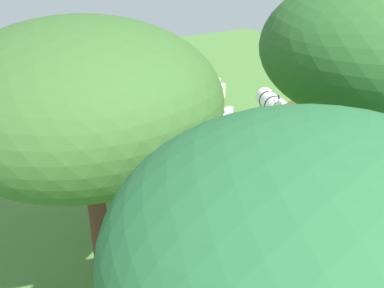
{
  "coord_description": "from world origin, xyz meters",
  "views": [
    {
      "loc": [
        7.33,
        9.89,
        6.12
      ],
      "look_at": [
        1.0,
        0.83,
        1.0
      ],
      "focal_mm": 38.95,
      "sensor_mm": 36.0,
      "label": 1
    }
  ],
  "objects": [
    {
      "name": "acacia_tree_behind_hut",
      "position": [
        1.72,
        6.61,
        4.87
      ],
      "size": [
        3.52,
        3.52,
        5.94
      ],
      "color": "#582C23",
      "rests_on": "ground_plane"
    },
    {
      "name": "zebra_nearest_camera",
      "position": [
        -3.36,
        -0.31,
        1.05
      ],
      "size": [
        1.35,
        2.14,
        1.59
      ],
      "rotation": [
        0.0,
        0.0,
        5.82
      ],
      "color": "silver",
      "rests_on": "ground_plane"
    },
    {
      "name": "zebra_toward_hut",
      "position": [
        -0.14,
        0.19,
        0.97
      ],
      "size": [
        2.09,
        0.99,
        1.51
      ],
      "rotation": [
        0.0,
        0.0,
        1.84
      ],
      "color": "silver",
      "rests_on": "ground_plane"
    },
    {
      "name": "guest_behind_table",
      "position": [
        3.09,
        0.51,
        0.94
      ],
      "size": [
        0.39,
        0.49,
        1.56
      ],
      "rotation": [
        0.0,
        0.0,
        1.0
      ],
      "color": "black",
      "rests_on": "ground_plane"
    },
    {
      "name": "zebra_by_umbrella",
      "position": [
        -0.74,
        -2.36,
        1.02
      ],
      "size": [
        1.3,
        2.15,
        1.56
      ],
      "rotation": [
        0.0,
        0.0,
        2.69
      ],
      "color": "silver",
      "rests_on": "ground_plane"
    },
    {
      "name": "patio_chair_east_end",
      "position": [
        2.8,
        3.57,
        0.52
      ],
      "size": [
        0.46,
        0.44,
        0.9
      ],
      "rotation": [
        0.0,
        0.0,
        -3.1
      ],
      "color": "white",
      "rests_on": "ground_plane"
    },
    {
      "name": "ground_plane",
      "position": [
        0.0,
        0.0,
        0.0
      ],
      "size": [
        36.0,
        36.0,
        0.0
      ],
      "primitive_type": "plane",
      "color": "#487834"
    },
    {
      "name": "patio_chair_west_end",
      "position": [
        2.96,
        1.17,
        0.52
      ],
      "size": [
        0.47,
        0.46,
        0.9
      ],
      "rotation": [
        0.0,
        0.0,
        0.09
      ],
      "color": "silver",
      "rests_on": "ground_plane"
    },
    {
      "name": "standing_watcher",
      "position": [
        -2.45,
        -2.36,
        1.03
      ],
      "size": [
        0.54,
        0.43,
        1.72
      ],
      "rotation": [
        0.0,
        0.0,
        -0.55
      ],
      "color": "black",
      "rests_on": "ground_plane"
    },
    {
      "name": "patio_dining_table",
      "position": [
        2.85,
        2.36,
        0.66
      ],
      "size": [
        1.37,
        0.96,
        0.74
      ],
      "rotation": [
        0.0,
        0.0,
        -0.03
      ],
      "color": "silver",
      "rests_on": "ground_plane"
    },
    {
      "name": "guest_beside_umbrella",
      "position": [
        1.15,
        2.96,
        0.94
      ],
      "size": [
        0.32,
        0.54,
        1.57
      ],
      "rotation": [
        0.0,
        0.0,
        4.38
      ],
      "color": "black",
      "rests_on": "ground_plane"
    },
    {
      "name": "acacia_tree_left_background",
      "position": [
        5.05,
        8.35,
        4.02
      ],
      "size": [
        3.41,
        3.41,
        5.06
      ],
      "color": "#522C2B",
      "rests_on": "ground_plane"
    },
    {
      "name": "acacia_tree_far_lawn",
      "position": [
        5.45,
        4.68,
        4.25
      ],
      "size": [
        3.77,
        3.77,
        5.4
      ],
      "color": "#522C23",
      "rests_on": "ground_plane"
    },
    {
      "name": "shade_umbrella",
      "position": [
        2.85,
        2.36,
        2.68
      ],
      "size": [
        3.65,
        3.65,
        3.0
      ],
      "color": "brown",
      "rests_on": "ground_plane"
    }
  ]
}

